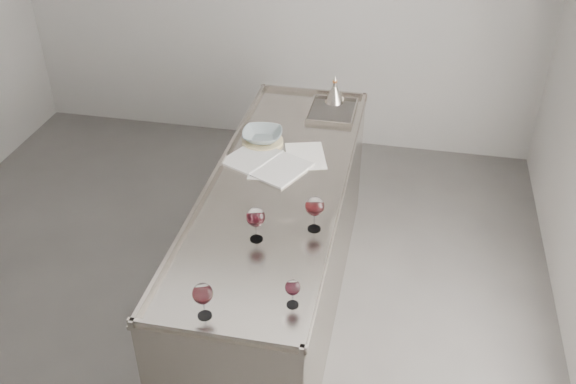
% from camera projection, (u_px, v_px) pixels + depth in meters
% --- Properties ---
extents(room_shell, '(4.54, 5.04, 2.84)m').
position_uv_depth(room_shell, '(166.00, 127.00, 3.19)').
color(room_shell, '#4D4B48').
rests_on(room_shell, ground).
extents(counter, '(0.77, 2.42, 0.97)m').
position_uv_depth(counter, '(278.00, 247.00, 3.88)').
color(counter, gray).
rests_on(counter, ground).
extents(wine_glass_left, '(0.09, 0.09, 0.17)m').
position_uv_depth(wine_glass_left, '(203.00, 294.00, 2.68)').
color(wine_glass_left, white).
rests_on(wine_glass_left, counter).
extents(wine_glass_middle, '(0.09, 0.09, 0.19)m').
position_uv_depth(wine_glass_middle, '(256.00, 218.00, 3.12)').
color(wine_glass_middle, white).
rests_on(wine_glass_middle, counter).
extents(wine_glass_right, '(0.10, 0.10, 0.19)m').
position_uv_depth(wine_glass_right, '(315.00, 207.00, 3.18)').
color(wine_glass_right, white).
rests_on(wine_glass_right, counter).
extents(wine_glass_small, '(0.07, 0.07, 0.14)m').
position_uv_depth(wine_glass_small, '(293.00, 288.00, 2.75)').
color(wine_glass_small, white).
rests_on(wine_glass_small, counter).
extents(notebook, '(0.56, 0.49, 0.02)m').
position_uv_depth(notebook, '(266.00, 163.00, 3.77)').
color(notebook, silver).
rests_on(notebook, counter).
extents(loose_paper_top, '(0.31, 0.37, 0.00)m').
position_uv_depth(loose_paper_top, '(306.00, 156.00, 3.85)').
color(loose_paper_top, white).
rests_on(loose_paper_top, counter).
extents(loose_paper_under, '(0.22, 0.30, 0.00)m').
position_uv_depth(loose_paper_under, '(268.00, 167.00, 3.74)').
color(loose_paper_under, white).
rests_on(loose_paper_under, counter).
extents(trivet, '(0.32, 0.32, 0.02)m').
position_uv_depth(trivet, '(262.00, 141.00, 3.98)').
color(trivet, '#D3BF89').
rests_on(trivet, counter).
extents(ceramic_bowl, '(0.27, 0.27, 0.06)m').
position_uv_depth(ceramic_bowl, '(262.00, 135.00, 3.96)').
color(ceramic_bowl, '#85969B').
rests_on(ceramic_bowl, trivet).
extents(wine_funnel, '(0.14, 0.14, 0.20)m').
position_uv_depth(wine_funnel, '(334.00, 94.00, 4.43)').
color(wine_funnel, '#AEA69B').
rests_on(wine_funnel, counter).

